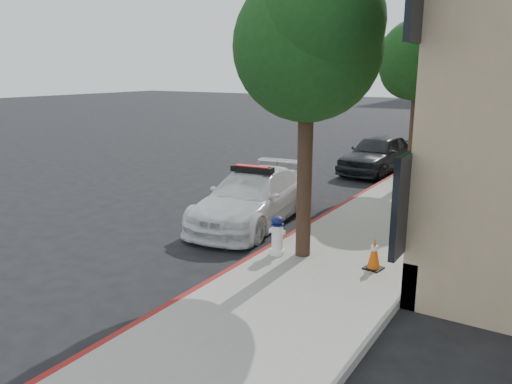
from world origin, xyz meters
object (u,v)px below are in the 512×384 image
(parked_car_far, at_px, (444,126))
(parked_car_mid, at_px, (378,154))
(police_car, at_px, (252,197))
(fire_hydrant, at_px, (277,236))
(traffic_cone, at_px, (374,254))

(parked_car_far, bearing_deg, parked_car_mid, -94.89)
(police_car, bearing_deg, parked_car_mid, 78.92)
(parked_car_mid, xyz_separation_m, parked_car_far, (0.00, 11.59, -0.05))
(parked_car_mid, height_order, parked_car_far, parked_car_mid)
(parked_car_mid, bearing_deg, fire_hydrant, -77.91)
(fire_hydrant, relative_size, traffic_cone, 1.32)
(fire_hydrant, bearing_deg, traffic_cone, 0.46)
(fire_hydrant, bearing_deg, parked_car_mid, 89.14)
(parked_car_far, relative_size, fire_hydrant, 5.14)
(parked_car_mid, bearing_deg, traffic_cone, -66.73)
(traffic_cone, bearing_deg, parked_car_far, 98.53)
(traffic_cone, bearing_deg, fire_hydrant, -171.56)
(police_car, xyz_separation_m, parked_car_far, (0.60, 19.55, 0.01))
(fire_hydrant, xyz_separation_m, traffic_cone, (1.94, 0.29, -0.09))
(parked_car_far, xyz_separation_m, traffic_cone, (3.18, -21.20, -0.23))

